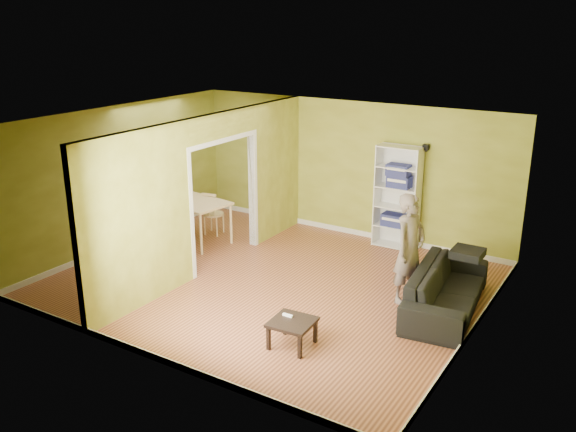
{
  "coord_description": "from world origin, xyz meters",
  "views": [
    {
      "loc": [
        5.0,
        -7.51,
        4.1
      ],
      "look_at": [
        0.2,
        0.2,
        1.1
      ],
      "focal_mm": 38.0,
      "sensor_mm": 36.0,
      "label": 1
    }
  ],
  "objects_px": {
    "person": "(410,240)",
    "chair_near": "(173,226)",
    "dining_table": "(194,205)",
    "chair_far": "(214,213)",
    "sofa": "(447,283)",
    "bookshelf": "(398,197)",
    "chair_left": "(167,213)",
    "coffee_table": "(292,325)"
  },
  "relations": [
    {
      "from": "bookshelf",
      "to": "chair_left",
      "type": "distance_m",
      "value": 4.45
    },
    {
      "from": "chair_left",
      "to": "person",
      "type": "bearing_deg",
      "value": 84.37
    },
    {
      "from": "chair_near",
      "to": "dining_table",
      "type": "bearing_deg",
      "value": 83.01
    },
    {
      "from": "sofa",
      "to": "dining_table",
      "type": "xyz_separation_m",
      "value": [
        -4.94,
        0.26,
        0.3
      ]
    },
    {
      "from": "bookshelf",
      "to": "chair_far",
      "type": "bearing_deg",
      "value": -158.69
    },
    {
      "from": "chair_near",
      "to": "chair_left",
      "type": "bearing_deg",
      "value": 124.89
    },
    {
      "from": "chair_left",
      "to": "chair_far",
      "type": "xyz_separation_m",
      "value": [
        0.75,
        0.51,
        -0.0
      ]
    },
    {
      "from": "sofa",
      "to": "bookshelf",
      "type": "xyz_separation_m",
      "value": [
        -1.62,
        2.07,
        0.53
      ]
    },
    {
      "from": "person",
      "to": "chair_far",
      "type": "xyz_separation_m",
      "value": [
        -4.31,
        0.8,
        -0.55
      ]
    },
    {
      "from": "chair_left",
      "to": "sofa",
      "type": "bearing_deg",
      "value": 84.81
    },
    {
      "from": "sofa",
      "to": "chair_near",
      "type": "bearing_deg",
      "value": 88.34
    },
    {
      "from": "chair_left",
      "to": "chair_far",
      "type": "bearing_deg",
      "value": 121.52
    },
    {
      "from": "dining_table",
      "to": "chair_near",
      "type": "relative_size",
      "value": 1.23
    },
    {
      "from": "dining_table",
      "to": "chair_left",
      "type": "distance_m",
      "value": 0.78
    },
    {
      "from": "bookshelf",
      "to": "chair_near",
      "type": "bearing_deg",
      "value": -142.41
    },
    {
      "from": "sofa",
      "to": "person",
      "type": "xyz_separation_m",
      "value": [
        -0.6,
        -0.01,
        0.56
      ]
    },
    {
      "from": "chair_near",
      "to": "person",
      "type": "bearing_deg",
      "value": -8.77
    },
    {
      "from": "chair_left",
      "to": "chair_near",
      "type": "relative_size",
      "value": 0.84
    },
    {
      "from": "sofa",
      "to": "chair_far",
      "type": "xyz_separation_m",
      "value": [
        -4.91,
        0.79,
        0.01
      ]
    },
    {
      "from": "sofa",
      "to": "dining_table",
      "type": "relative_size",
      "value": 1.73
    },
    {
      "from": "sofa",
      "to": "chair_left",
      "type": "bearing_deg",
      "value": 80.57
    },
    {
      "from": "bookshelf",
      "to": "chair_near",
      "type": "height_order",
      "value": "bookshelf"
    },
    {
      "from": "dining_table",
      "to": "chair_left",
      "type": "bearing_deg",
      "value": 178.08
    },
    {
      "from": "coffee_table",
      "to": "chair_far",
      "type": "relative_size",
      "value": 0.62
    },
    {
      "from": "person",
      "to": "chair_near",
      "type": "bearing_deg",
      "value": 108.57
    },
    {
      "from": "dining_table",
      "to": "chair_far",
      "type": "height_order",
      "value": "chair_far"
    },
    {
      "from": "bookshelf",
      "to": "dining_table",
      "type": "bearing_deg",
      "value": -151.36
    },
    {
      "from": "person",
      "to": "chair_far",
      "type": "height_order",
      "value": "person"
    },
    {
      "from": "sofa",
      "to": "chair_far",
      "type": "distance_m",
      "value": 4.97
    },
    {
      "from": "bookshelf",
      "to": "chair_left",
      "type": "relative_size",
      "value": 2.17
    },
    {
      "from": "bookshelf",
      "to": "person",
      "type": "bearing_deg",
      "value": -63.77
    },
    {
      "from": "bookshelf",
      "to": "chair_far",
      "type": "xyz_separation_m",
      "value": [
        -3.29,
        -1.28,
        -0.52
      ]
    },
    {
      "from": "chair_far",
      "to": "sofa",
      "type": "bearing_deg",
      "value": 161.27
    },
    {
      "from": "dining_table",
      "to": "chair_near",
      "type": "bearing_deg",
      "value": -82.75
    },
    {
      "from": "chair_far",
      "to": "bookshelf",
      "type": "bearing_deg",
      "value": -168.29
    },
    {
      "from": "dining_table",
      "to": "chair_left",
      "type": "xyz_separation_m",
      "value": [
        -0.72,
        0.02,
        -0.29
      ]
    },
    {
      "from": "chair_left",
      "to": "chair_far",
      "type": "relative_size",
      "value": 1.01
    },
    {
      "from": "person",
      "to": "bookshelf",
      "type": "distance_m",
      "value": 2.32
    },
    {
      "from": "person",
      "to": "bookshelf",
      "type": "bearing_deg",
      "value": 39.34
    },
    {
      "from": "person",
      "to": "chair_far",
      "type": "relative_size",
      "value": 2.26
    },
    {
      "from": "sofa",
      "to": "chair_left",
      "type": "distance_m",
      "value": 5.67
    },
    {
      "from": "sofa",
      "to": "coffee_table",
      "type": "height_order",
      "value": "sofa"
    }
  ]
}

